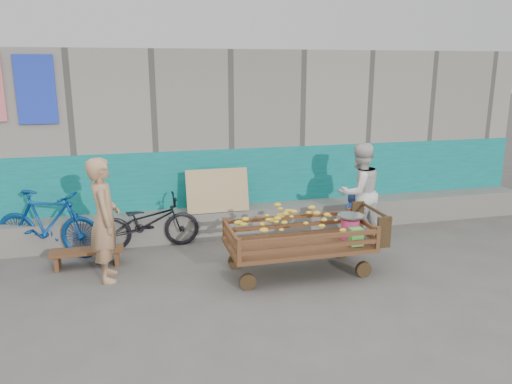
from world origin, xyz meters
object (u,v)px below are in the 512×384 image
object	(u,v)px
vendor_man	(105,220)
bicycle_blue	(48,224)
banana_cart	(297,231)
bench	(87,254)
woman	(359,192)
bicycle_dark	(148,222)
child	(354,214)

from	to	relation	value
vendor_man	bicycle_blue	size ratio (longest dim) A/B	0.98
banana_cart	bench	bearing A→B (deg)	160.89
bicycle_blue	vendor_man	bearing A→B (deg)	-117.25
vendor_man	bicycle_blue	world-z (taller)	vendor_man
woman	bicycle_dark	size ratio (longest dim) A/B	1.02
bench	bicycle_blue	xyz separation A→B (m)	(-0.55, 0.55, 0.32)
vendor_man	bicycle_blue	bearing A→B (deg)	35.67
bicycle_blue	woman	bearing A→B (deg)	-71.72
woman	child	xyz separation A→B (m)	(-0.06, 0.01, -0.36)
vendor_man	bicycle_dark	world-z (taller)	vendor_man
banana_cart	bicycle_blue	size ratio (longest dim) A/B	1.26
vendor_man	child	world-z (taller)	vendor_man
bicycle_dark	child	bearing A→B (deg)	-99.91
bench	bicycle_dark	size ratio (longest dim) A/B	0.64
vendor_man	bicycle_dark	distance (m)	1.27
vendor_man	bicycle_dark	xyz separation A→B (m)	(0.58, 1.06, -0.40)
banana_cart	woman	distance (m)	1.75
banana_cart	woman	xyz separation A→B (m)	(1.40, 1.03, 0.19)
child	bicycle_blue	bearing A→B (deg)	-13.85
vendor_man	woman	bearing A→B (deg)	-84.46
banana_cart	bicycle_dark	xyz separation A→B (m)	(-1.88, 1.51, -0.19)
banana_cart	bench	distance (m)	2.94
vendor_man	child	bearing A→B (deg)	-84.19
bicycle_dark	bicycle_blue	bearing A→B (deg)	88.41
banana_cart	bicycle_dark	size ratio (longest dim) A/B	1.34
bench	bicycle_dark	bearing A→B (deg)	32.46
bench	child	world-z (taller)	child
woman	child	distance (m)	0.36
bench	woman	size ratio (longest dim) A/B	0.63
bench	vendor_man	size ratio (longest dim) A/B	0.61
bicycle_dark	bicycle_blue	size ratio (longest dim) A/B	0.94
banana_cart	bicycle_dark	world-z (taller)	banana_cart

